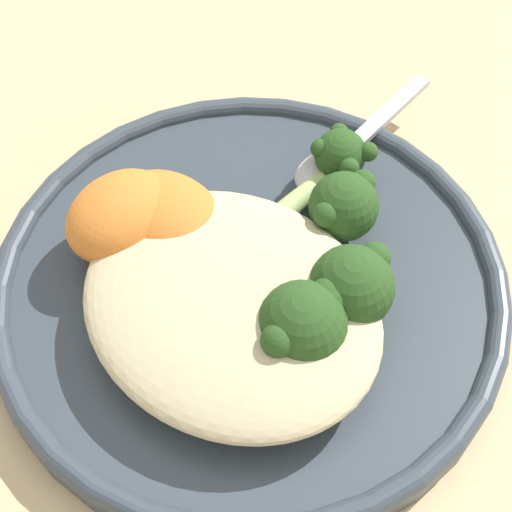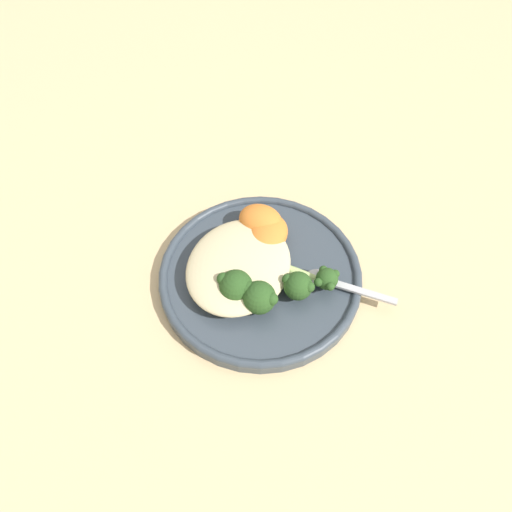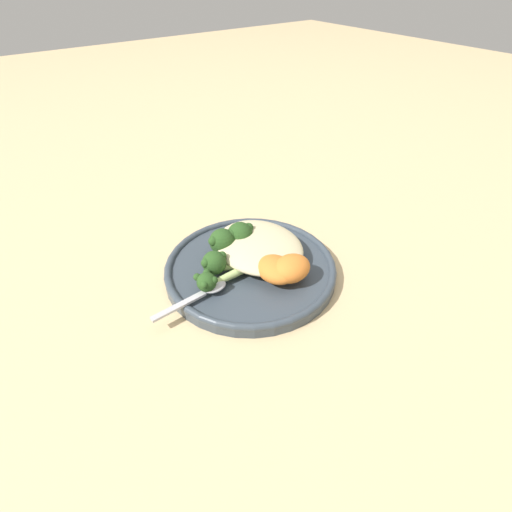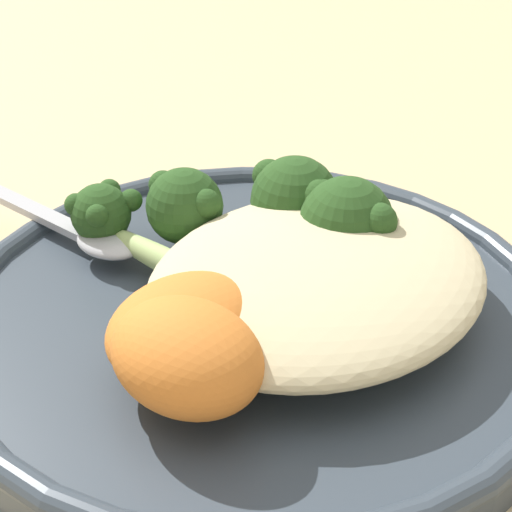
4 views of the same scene
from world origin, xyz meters
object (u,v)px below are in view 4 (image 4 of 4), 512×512
Objects in this scene: sweet_potato_chunk_1 at (187,356)px; plate at (246,320)px; quinoa_mound at (318,278)px; sweet_potato_chunk_0 at (185,326)px; broccoli_stalk_3 at (128,231)px; broccoli_stalk_2 at (197,224)px; spoon at (86,233)px; broccoli_stalk_1 at (287,218)px; broccoli_stalk_0 at (340,229)px.

plate is at bearing -156.16° from sweet_potato_chunk_1.
sweet_potato_chunk_0 is (0.06, -0.02, 0.00)m from quinoa_mound.
sweet_potato_chunk_0 is (0.04, 0.08, 0.00)m from broccoli_stalk_3.
spoon is (0.03, -0.05, -0.01)m from broccoli_stalk_2.
sweet_potato_chunk_1 reaches higher than spoon.
sweet_potato_chunk_0 is at bearing -131.88° from sweet_potato_chunk_1.
quinoa_mound is 0.07m from broccoli_stalk_2.
broccoli_stalk_2 is at bearing -87.19° from quinoa_mound.
spoon is at bearing 100.61° from broccoli_stalk_1.
spoon is at bearing 11.67° from broccoli_stalk_3.
spoon is (0.06, -0.08, -0.01)m from broccoli_stalk_1.
sweet_potato_chunk_1 reaches higher than sweet_potato_chunk_0.
broccoli_stalk_2 is (0.03, -0.06, -0.00)m from broccoli_stalk_0.
sweet_potato_chunk_1 is (0.06, 0.03, 0.03)m from plate.
broccoli_stalk_0 reaches higher than plate.
broccoli_stalk_2 is 1.02× the size of broccoli_stalk_3.
plate is at bearing -167.67° from sweet_potato_chunk_0.
sweet_potato_chunk_0 reaches higher than plate.
sweet_potato_chunk_0 is at bearing -14.15° from quinoa_mound.
broccoli_stalk_1 is 0.11m from sweet_potato_chunk_1.
spoon is at bearing 50.05° from broccoli_stalk_2.
spoon is at bearing 123.62° from broccoli_stalk_0.
broccoli_stalk_2 reaches higher than spoon.
broccoli_stalk_2 is at bearing -136.61° from sweet_potato_chunk_1.
broccoli_stalk_0 reaches higher than sweet_potato_chunk_1.
broccoli_stalk_0 is (-0.03, -0.01, 0.01)m from quinoa_mound.
broccoli_stalk_0 is 0.07m from broccoli_stalk_2.
broccoli_stalk_0 is at bearing -145.70° from broccoli_stalk_3.
quinoa_mound reaches higher than spoon.
broccoli_stalk_1 reaches higher than quinoa_mound.
broccoli_stalk_3 is at bearing -170.67° from spoon.
broccoli_stalk_2 and sweet_potato_chunk_1 have the same top height.
broccoli_stalk_1 is 0.09m from sweet_potato_chunk_0.
broccoli_stalk_1 is (-0.03, -0.04, 0.00)m from quinoa_mound.
broccoli_stalk_1 is 1.63× the size of sweet_potato_chunk_0.
broccoli_stalk_1 is 1.77× the size of sweet_potato_chunk_1.
quinoa_mound is 1.43× the size of broccoli_stalk_1.
broccoli_stalk_2 is 0.08m from sweet_potato_chunk_0.
quinoa_mound is at bearing -165.18° from broccoli_stalk_3.
broccoli_stalk_1 reaches higher than sweet_potato_chunk_1.
sweet_potato_chunk_0 is 0.55× the size of spoon.
sweet_potato_chunk_1 is at bearing -169.01° from broccoli_stalk_0.
broccoli_stalk_0 is 0.11m from sweet_potato_chunk_1.
broccoli_stalk_1 is at bearing -113.71° from broccoli_stalk_2.
broccoli_stalk_0 is at bearing 164.06° from plate.
plate is 0.04m from quinoa_mound.
quinoa_mound is at bearing -168.19° from spoon.
spoon is at bearing -75.81° from quinoa_mound.
broccoli_stalk_1 is at bearing -165.20° from sweet_potato_chunk_0.
quinoa_mound is 2.53× the size of sweet_potato_chunk_1.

